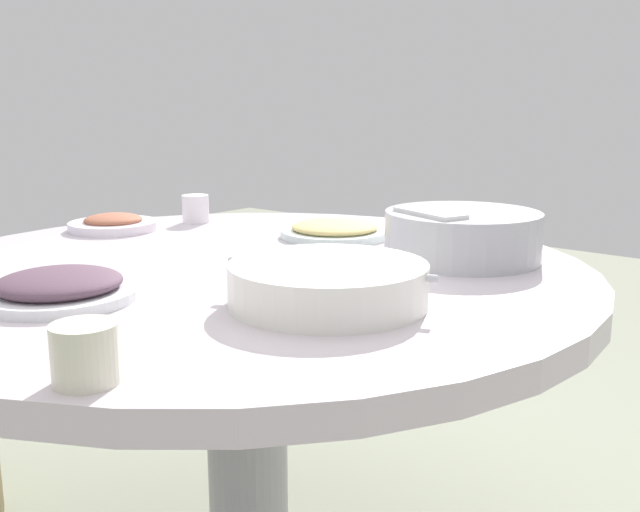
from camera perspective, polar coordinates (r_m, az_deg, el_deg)
round_dining_table at (r=1.39m, az=-5.87°, el=-5.66°), size 1.28×1.28×0.72m
rice_bowl at (r=1.42m, az=11.01°, el=1.66°), size 0.30×0.30×0.10m
soup_bowl at (r=1.09m, az=0.63°, el=-2.28°), size 0.30×0.32×0.06m
dish_tofu_braise at (r=1.78m, az=-15.79°, el=2.45°), size 0.21×0.21×0.04m
dish_eggplant at (r=1.19m, az=-19.62°, el=-2.31°), size 0.24×0.24×0.05m
dish_noodles at (r=1.62m, az=1.14°, el=2.03°), size 0.24×0.24×0.04m
tea_cup_near at (r=1.84m, az=-9.66°, el=3.64°), size 0.07×0.07×0.07m
tea_cup_far at (r=0.83m, az=-17.81°, el=-7.25°), size 0.07×0.07×0.07m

